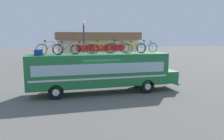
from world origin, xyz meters
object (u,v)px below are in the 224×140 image
at_px(rooftop_bicycle_2, 67,49).
at_px(street_lamp, 84,43).
at_px(rooftop_bicycle_1, 49,49).
at_px(rooftop_bicycle_3, 83,49).
at_px(rooftop_bicycle_7, 147,47).
at_px(luggage_bag_1, 38,52).
at_px(rooftop_bicycle_4, 102,48).
at_px(rooftop_bicycle_6, 135,48).
at_px(bus, 101,70).
at_px(rooftop_bicycle_5, 118,48).

bearing_deg(rooftop_bicycle_2, street_lamp, 71.89).
height_order(rooftop_bicycle_1, rooftop_bicycle_3, rooftop_bicycle_1).
height_order(rooftop_bicycle_2, rooftop_bicycle_7, rooftop_bicycle_7).
distance_m(luggage_bag_1, street_lamp, 7.20).
relative_size(rooftop_bicycle_4, street_lamp, 0.33).
xyz_separation_m(luggage_bag_1, rooftop_bicycle_4, (4.24, 0.39, 0.19)).
xyz_separation_m(rooftop_bicycle_6, rooftop_bicycle_7, (1.19, 0.58, 0.02)).
bearing_deg(rooftop_bicycle_6, rooftop_bicycle_7, 26.09).
bearing_deg(rooftop_bicycle_7, rooftop_bicycle_6, -153.91).
distance_m(rooftop_bicycle_1, rooftop_bicycle_7, 7.04).
bearing_deg(rooftop_bicycle_1, bus, -0.28).
bearing_deg(bus, rooftop_bicycle_1, 179.72).
xyz_separation_m(rooftop_bicycle_3, rooftop_bicycle_5, (2.46, -0.25, 0.04)).
relative_size(luggage_bag_1, rooftop_bicycle_6, 0.31).
bearing_deg(street_lamp, rooftop_bicycle_3, -98.53).
relative_size(bus, rooftop_bicycle_6, 6.27).
bearing_deg(rooftop_bicycle_4, rooftop_bicycle_6, -11.80).
distance_m(rooftop_bicycle_4, rooftop_bicycle_7, 3.48).
relative_size(rooftop_bicycle_5, rooftop_bicycle_6, 0.99).
xyz_separation_m(rooftop_bicycle_2, rooftop_bicycle_7, (5.94, 0.53, 0.02)).
distance_m(rooftop_bicycle_2, rooftop_bicycle_3, 1.32).
height_order(rooftop_bicycle_1, rooftop_bicycle_2, rooftop_bicycle_1).
bearing_deg(street_lamp, rooftop_bicycle_2, -108.11).
distance_m(rooftop_bicycle_1, rooftop_bicycle_5, 4.73).
height_order(rooftop_bicycle_4, rooftop_bicycle_5, rooftop_bicycle_5).
bearing_deg(rooftop_bicycle_5, street_lamp, 105.66).
distance_m(rooftop_bicycle_6, rooftop_bicycle_7, 1.32).
height_order(rooftop_bicycle_5, rooftop_bicycle_6, rooftop_bicycle_5).
distance_m(rooftop_bicycle_1, rooftop_bicycle_2, 1.14).
xyz_separation_m(bus, rooftop_bicycle_7, (3.57, 0.23, 1.54)).
xyz_separation_m(luggage_bag_1, rooftop_bicycle_5, (5.42, 0.30, 0.22)).
bearing_deg(rooftop_bicycle_3, luggage_bag_1, -169.45).
height_order(bus, rooftop_bicycle_5, rooftop_bicycle_5).
height_order(rooftop_bicycle_2, rooftop_bicycle_6, rooftop_bicycle_6).
height_order(luggage_bag_1, rooftop_bicycle_6, rooftop_bicycle_6).
bearing_deg(street_lamp, rooftop_bicycle_4, -85.49).
bearing_deg(rooftop_bicycle_4, rooftop_bicycle_5, -4.05).
bearing_deg(rooftop_bicycle_1, street_lamp, 62.00).
distance_m(rooftop_bicycle_6, street_lamp, 6.79).
relative_size(rooftop_bicycle_2, rooftop_bicycle_4, 0.99).
distance_m(rooftop_bicycle_7, street_lamp, 6.86).
xyz_separation_m(bus, rooftop_bicycle_4, (0.09, 0.13, 1.53)).
bearing_deg(luggage_bag_1, rooftop_bicycle_6, -0.81).
bearing_deg(rooftop_bicycle_6, rooftop_bicycle_3, 169.83).
bearing_deg(rooftop_bicycle_6, rooftop_bicycle_1, 176.41).
height_order(luggage_bag_1, rooftop_bicycle_2, rooftop_bicycle_2).
xyz_separation_m(rooftop_bicycle_7, street_lamp, (-3.93, 5.62, 0.16)).
bearing_deg(rooftop_bicycle_5, luggage_bag_1, -176.79).
xyz_separation_m(luggage_bag_1, rooftop_bicycle_1, (0.68, 0.27, 0.21)).
relative_size(luggage_bag_1, rooftop_bicycle_5, 0.31).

